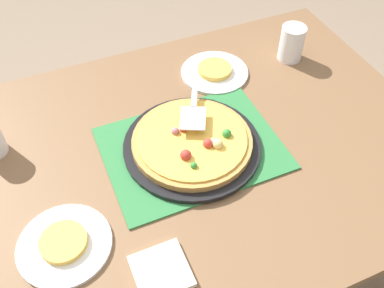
{
  "coord_description": "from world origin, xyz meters",
  "views": [
    {
      "loc": [
        -0.31,
        -0.73,
        1.66
      ],
      "look_at": [
        0.0,
        0.0,
        0.77
      ],
      "focal_mm": 40.53,
      "sensor_mm": 36.0,
      "label": 1
    }
  ],
  "objects_px": {
    "pizza_pan": "(192,146)",
    "served_slice_left": "(63,242)",
    "pizza_server": "(194,106)",
    "cup_near": "(292,43)",
    "served_slice_right": "(215,69)",
    "plate_far_right": "(215,72)",
    "pizza": "(193,141)",
    "plate_near_left": "(65,245)",
    "napkin_stack": "(161,271)"
  },
  "relations": [
    {
      "from": "plate_far_right",
      "to": "napkin_stack",
      "type": "bearing_deg",
      "value": -124.64
    },
    {
      "from": "pizza_pan",
      "to": "pizza",
      "type": "height_order",
      "value": "pizza"
    },
    {
      "from": "pizza",
      "to": "cup_near",
      "type": "height_order",
      "value": "cup_near"
    },
    {
      "from": "pizza_server",
      "to": "cup_near",
      "type": "bearing_deg",
      "value": 21.0
    },
    {
      "from": "cup_near",
      "to": "served_slice_right",
      "type": "bearing_deg",
      "value": 175.16
    },
    {
      "from": "served_slice_left",
      "to": "pizza_server",
      "type": "bearing_deg",
      "value": 29.92
    },
    {
      "from": "pizza_pan",
      "to": "served_slice_right",
      "type": "height_order",
      "value": "served_slice_right"
    },
    {
      "from": "plate_near_left",
      "to": "served_slice_left",
      "type": "relative_size",
      "value": 2.0
    },
    {
      "from": "plate_near_left",
      "to": "pizza",
      "type": "bearing_deg",
      "value": 22.2
    },
    {
      "from": "served_slice_right",
      "to": "pizza_server",
      "type": "bearing_deg",
      "value": -129.81
    },
    {
      "from": "pizza",
      "to": "pizza_server",
      "type": "xyz_separation_m",
      "value": [
        0.04,
        0.09,
        0.04
      ]
    },
    {
      "from": "served_slice_right",
      "to": "napkin_stack",
      "type": "relative_size",
      "value": 0.92
    },
    {
      "from": "plate_near_left",
      "to": "cup_near",
      "type": "distance_m",
      "value": 0.95
    },
    {
      "from": "pizza_pan",
      "to": "pizza",
      "type": "relative_size",
      "value": 1.15
    },
    {
      "from": "plate_near_left",
      "to": "served_slice_left",
      "type": "height_order",
      "value": "served_slice_left"
    },
    {
      "from": "plate_near_left",
      "to": "cup_near",
      "type": "height_order",
      "value": "cup_near"
    },
    {
      "from": "napkin_stack",
      "to": "cup_near",
      "type": "bearing_deg",
      "value": 39.81
    },
    {
      "from": "pizza_server",
      "to": "pizza",
      "type": "bearing_deg",
      "value": -114.92
    },
    {
      "from": "pizza_pan",
      "to": "pizza_server",
      "type": "height_order",
      "value": "pizza_server"
    },
    {
      "from": "served_slice_left",
      "to": "cup_near",
      "type": "bearing_deg",
      "value": 25.66
    },
    {
      "from": "plate_far_right",
      "to": "served_slice_left",
      "type": "height_order",
      "value": "served_slice_left"
    },
    {
      "from": "pizza_pan",
      "to": "plate_far_right",
      "type": "relative_size",
      "value": 1.73
    },
    {
      "from": "served_slice_left",
      "to": "cup_near",
      "type": "distance_m",
      "value": 0.95
    },
    {
      "from": "pizza_server",
      "to": "napkin_stack",
      "type": "height_order",
      "value": "pizza_server"
    },
    {
      "from": "plate_far_right",
      "to": "served_slice_left",
      "type": "relative_size",
      "value": 2.0
    },
    {
      "from": "served_slice_left",
      "to": "pizza_server",
      "type": "xyz_separation_m",
      "value": [
        0.43,
        0.25,
        0.05
      ]
    },
    {
      "from": "served_slice_right",
      "to": "cup_near",
      "type": "bearing_deg",
      "value": -4.84
    },
    {
      "from": "pizza_pan",
      "to": "plate_near_left",
      "type": "height_order",
      "value": "pizza_pan"
    },
    {
      "from": "pizza_server",
      "to": "pizza_pan",
      "type": "bearing_deg",
      "value": -115.77
    },
    {
      "from": "pizza_pan",
      "to": "served_slice_left",
      "type": "bearing_deg",
      "value": -157.6
    },
    {
      "from": "pizza_pan",
      "to": "plate_near_left",
      "type": "relative_size",
      "value": 1.73
    },
    {
      "from": "pizza",
      "to": "pizza_pan",
      "type": "bearing_deg",
      "value": 130.74
    },
    {
      "from": "pizza",
      "to": "cup_near",
      "type": "relative_size",
      "value": 2.75
    },
    {
      "from": "pizza",
      "to": "plate_near_left",
      "type": "height_order",
      "value": "pizza"
    },
    {
      "from": "pizza_pan",
      "to": "plate_far_right",
      "type": "bearing_deg",
      "value": 54.22
    },
    {
      "from": "cup_near",
      "to": "pizza_server",
      "type": "xyz_separation_m",
      "value": [
        -0.43,
        -0.16,
        0.01
      ]
    },
    {
      "from": "plate_near_left",
      "to": "served_slice_left",
      "type": "xyz_separation_m",
      "value": [
        0.0,
        0.0,
        0.01
      ]
    },
    {
      "from": "served_slice_right",
      "to": "cup_near",
      "type": "distance_m",
      "value": 0.27
    },
    {
      "from": "pizza_pan",
      "to": "served_slice_right",
      "type": "relative_size",
      "value": 3.45
    },
    {
      "from": "plate_near_left",
      "to": "served_slice_right",
      "type": "height_order",
      "value": "served_slice_right"
    },
    {
      "from": "cup_near",
      "to": "pizza_server",
      "type": "bearing_deg",
      "value": -159.0
    },
    {
      "from": "plate_far_right",
      "to": "served_slice_right",
      "type": "xyz_separation_m",
      "value": [
        0.0,
        0.0,
        0.01
      ]
    },
    {
      "from": "pizza",
      "to": "plate_far_right",
      "type": "bearing_deg",
      "value": 54.48
    },
    {
      "from": "pizza_pan",
      "to": "plate_near_left",
      "type": "xyz_separation_m",
      "value": [
        -0.39,
        -0.16,
        -0.01
      ]
    },
    {
      "from": "pizza",
      "to": "plate_far_right",
      "type": "distance_m",
      "value": 0.34
    },
    {
      "from": "plate_near_left",
      "to": "pizza_server",
      "type": "relative_size",
      "value": 0.97
    },
    {
      "from": "pizza_pan",
      "to": "pizza",
      "type": "xyz_separation_m",
      "value": [
        0.0,
        -0.0,
        0.02
      ]
    },
    {
      "from": "served_slice_left",
      "to": "pizza_server",
      "type": "height_order",
      "value": "pizza_server"
    },
    {
      "from": "pizza_pan",
      "to": "napkin_stack",
      "type": "relative_size",
      "value": 3.17
    },
    {
      "from": "plate_far_right",
      "to": "served_slice_right",
      "type": "distance_m",
      "value": 0.01
    }
  ]
}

